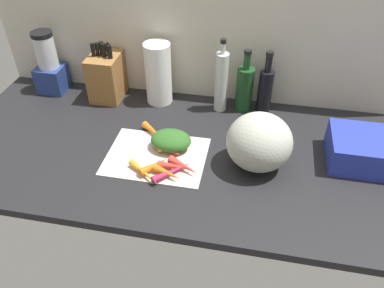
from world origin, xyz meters
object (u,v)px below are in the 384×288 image
object	(u,v)px
cutting_board	(156,156)
carrot_10	(168,173)
paper_towel_roll	(158,74)
dish_rack	(369,151)
knife_block	(107,76)
bottle_1	(245,87)
carrot_6	(175,145)
carrot_2	(154,132)
carrot_8	(184,166)
winter_squash	(259,142)
blender_appliance	(49,66)
carrot_1	(178,137)
carrot_7	(173,171)
carrot_4	(169,150)
carrot_9	(144,173)
carrot_0	(170,145)
bottle_2	(265,89)
carrot_3	(175,167)
carrot_5	(154,165)
bottle_0	(221,81)

from	to	relation	value
cutting_board	carrot_10	size ratio (longest dim) A/B	3.30
paper_towel_roll	dish_rack	xyz separation A→B (cm)	(81.09, -25.02, -7.82)
knife_block	bottle_1	world-z (taller)	bottle_1
dish_rack	carrot_6	bearing A→B (deg)	-174.76
carrot_2	bottle_1	distance (cm)	41.22
carrot_8	cutting_board	bearing A→B (deg)	153.48
winter_squash	blender_appliance	bearing A→B (deg)	159.84
blender_appliance	paper_towel_roll	xyz separation A→B (cm)	(48.65, 0.17, 1.37)
dish_rack	blender_appliance	bearing A→B (deg)	169.16
carrot_1	carrot_7	xyz separation A→B (cm)	(2.45, -18.68, 0.13)
carrot_2	dish_rack	distance (cm)	76.68
carrot_8	winter_squash	xyz separation A→B (cm)	(24.06, 7.92, 7.86)
carrot_4	carrot_9	distance (cm)	13.75
carrot_0	bottle_2	distance (cm)	45.83
carrot_7	dish_rack	xyz separation A→B (cm)	(64.75, 19.68, 3.15)
carrot_3	winter_squash	world-z (taller)	winter_squash
carrot_8	paper_towel_roll	distance (cm)	47.43
carrot_3	carrot_9	world-z (taller)	carrot_3
carrot_1	carrot_8	world-z (taller)	carrot_8
cutting_board	carrot_4	distance (cm)	4.97
carrot_2	carrot_5	world-z (taller)	carrot_5
carrot_2	winter_squash	bearing A→B (deg)	-12.87
cutting_board	blender_appliance	bearing A→B (deg)	147.56
winter_squash	bottle_2	distance (cm)	34.92
carrot_5	bottle_1	bearing A→B (deg)	59.42
carrot_9	bottle_1	size ratio (longest dim) A/B	0.56
bottle_2	dish_rack	size ratio (longest dim) A/B	0.97
carrot_2	carrot_4	size ratio (longest dim) A/B	1.20
carrot_0	carrot_4	distance (cm)	3.67
cutting_board	carrot_2	world-z (taller)	carrot_2
bottle_0	dish_rack	xyz separation A→B (cm)	(54.81, -23.64, -7.82)
carrot_2	carrot_5	size ratio (longest dim) A/B	1.12
carrot_7	blender_appliance	xyz separation A→B (cm)	(-64.99, 44.53, 9.59)
carrot_8	dish_rack	size ratio (longest dim) A/B	0.44
bottle_1	bottle_2	distance (cm)	8.25
bottle_0	dish_rack	world-z (taller)	bottle_0
carrot_5	carrot_8	xyz separation A→B (cm)	(9.85, 1.43, 0.03)
carrot_10	bottle_1	size ratio (longest dim) A/B	0.40
carrot_7	bottle_2	distance (cm)	53.90
carrot_1	bottle_1	world-z (taller)	bottle_1
winter_squash	blender_appliance	size ratio (longest dim) A/B	0.82
carrot_1	carrot_2	world-z (taller)	carrot_2
carrot_0	carrot_2	world-z (taller)	carrot_2
carrot_8	bottle_1	xyz separation A→B (cm)	(16.19, 42.63, 7.78)
carrot_6	carrot_2	bearing A→B (deg)	147.14
carrot_9	bottle_0	bearing A→B (deg)	67.44
carrot_6	winter_squash	size ratio (longest dim) A/B	0.60
carrot_0	paper_towel_roll	xyz separation A→B (cm)	(-12.10, 31.05, 11.13)
carrot_8	carrot_7	bearing A→B (deg)	-138.17
carrot_2	bottle_0	world-z (taller)	bottle_0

